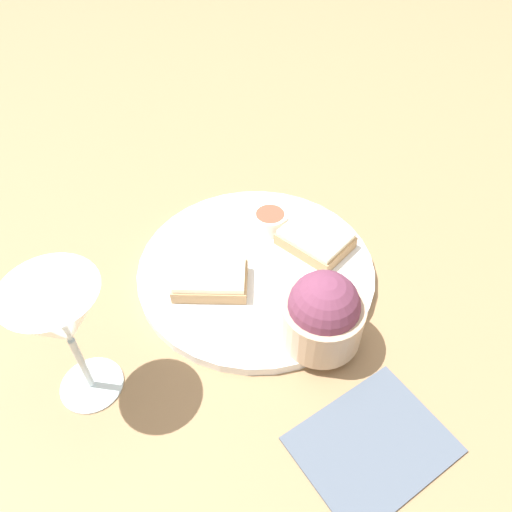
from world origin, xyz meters
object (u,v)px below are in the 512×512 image
object	(u,v)px
sauce_ramekin	(270,220)
wine_glass	(61,320)
salad_bowl	(323,313)
cheese_toast_far	(210,279)
napkin	(373,444)
cheese_toast_near	(315,239)

from	to	relation	value
sauce_ramekin	wine_glass	distance (m)	0.34
salad_bowl	cheese_toast_far	world-z (taller)	salad_bowl
wine_glass	napkin	distance (m)	0.34
wine_glass	cheese_toast_near	bearing A→B (deg)	64.61
salad_bowl	cheese_toast_far	distance (m)	0.16
cheese_toast_far	napkin	distance (m)	0.28
salad_bowl	sauce_ramekin	size ratio (longest dim) A/B	1.93
salad_bowl	cheese_toast_near	xyz separation A→B (m)	(-0.06, 0.14, -0.03)
cheese_toast_near	wine_glass	bearing A→B (deg)	-115.39
cheese_toast_far	wine_glass	xyz separation A→B (m)	(-0.05, -0.18, 0.10)
sauce_ramekin	wine_glass	size ratio (longest dim) A/B	0.30
sauce_ramekin	cheese_toast_far	bearing A→B (deg)	-98.78
salad_bowl	napkin	world-z (taller)	salad_bowl
sauce_ramekin	napkin	world-z (taller)	sauce_ramekin
salad_bowl	sauce_ramekin	world-z (taller)	salad_bowl
salad_bowl	wine_glass	distance (m)	0.28
salad_bowl	sauce_ramekin	xyz separation A→B (m)	(-0.14, 0.15, -0.03)
sauce_ramekin	cheese_toast_near	world-z (taller)	same
salad_bowl	napkin	bearing A→B (deg)	-44.22
sauce_ramekin	cheese_toast_far	size ratio (longest dim) A/B	0.45
wine_glass	napkin	bearing A→B (deg)	13.78
cheese_toast_near	napkin	bearing A→B (deg)	-55.74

